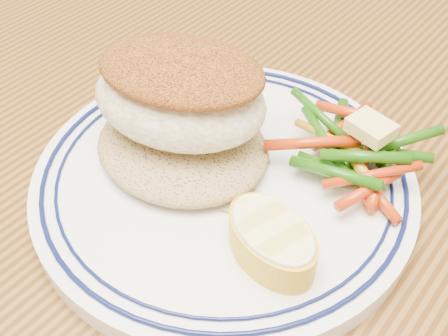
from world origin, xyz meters
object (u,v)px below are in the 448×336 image
Objects in this scene: plate at (224,180)px; vegetable_pile at (355,153)px; fish_fillet at (180,92)px; lemon_wedge at (272,239)px; dining_table at (253,254)px; rice_pilaf at (182,142)px.

vegetable_pile is at bearing 42.20° from plate.
lemon_wedge is at bearing -20.90° from fish_fillet.
fish_fillet is at bearing -149.18° from dining_table.
rice_pilaf reaches higher than plate.
plate is (-0.01, -0.03, 0.11)m from dining_table.
vegetable_pile is at bearing 25.04° from dining_table.
plate is 0.06m from fish_fillet.
dining_table is at bearing 30.82° from fish_fillet.
dining_table is 11.40× the size of fish_fillet.
dining_table is 0.15m from lemon_wedge.
dining_table is at bearing 40.76° from rice_pilaf.
vegetable_pile is at bearing 89.05° from lemon_wedge.
fish_fillet is 0.12m from vegetable_pile.
vegetable_pile is (0.10, 0.05, -0.03)m from fish_fillet.
dining_table is 12.68× the size of rice_pilaf.
fish_fillet is at bearing -152.32° from vegetable_pile.
vegetable_pile reaches higher than lemon_wedge.
rice_pilaf is at bearing 161.69° from lemon_wedge.
fish_fillet is (-0.04, 0.00, 0.05)m from plate.
vegetable_pile is (0.06, 0.03, 0.13)m from dining_table.
plate is 0.09m from vegetable_pile.
dining_table is 13.95× the size of vegetable_pile.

